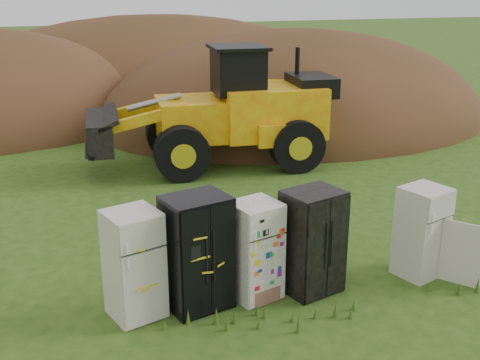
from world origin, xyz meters
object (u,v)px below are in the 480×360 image
object	(u,v)px
fridge_dark_mid	(312,241)
fridge_black_side	(197,252)
fridge_sticker	(255,250)
fridge_open_door	(421,232)
fridge_leftmost	(134,264)
wheel_loader	(209,108)

from	to	relation	value
fridge_dark_mid	fridge_black_side	bearing A→B (deg)	160.99
fridge_sticker	fridge_open_door	world-z (taller)	fridge_sticker
fridge_sticker	fridge_open_door	size ratio (longest dim) A/B	1.02
fridge_leftmost	fridge_open_door	xyz separation A→B (m)	(4.86, -0.04, -0.05)
fridge_black_side	fridge_dark_mid	world-z (taller)	fridge_black_side
fridge_leftmost	fridge_open_door	bearing A→B (deg)	-19.61
fridge_dark_mid	wheel_loader	distance (m)	7.19
fridge_dark_mid	fridge_leftmost	bearing A→B (deg)	161.28
fridge_open_door	wheel_loader	distance (m)	7.49
wheel_loader	fridge_black_side	bearing A→B (deg)	-102.24
fridge_sticker	fridge_open_door	xyz separation A→B (m)	(2.96, -0.08, -0.01)
fridge_leftmost	wheel_loader	bearing A→B (deg)	49.03
fridge_black_side	fridge_dark_mid	bearing A→B (deg)	-17.12
fridge_black_side	fridge_open_door	size ratio (longest dim) A/B	1.15
fridge_sticker	wheel_loader	world-z (taller)	wheel_loader
fridge_sticker	fridge_open_door	bearing A→B (deg)	-19.70
fridge_dark_mid	fridge_open_door	size ratio (longest dim) A/B	1.09
fridge_leftmost	fridge_sticker	world-z (taller)	fridge_leftmost
fridge_leftmost	fridge_open_door	world-z (taller)	fridge_leftmost
fridge_dark_mid	fridge_sticker	bearing A→B (deg)	158.10
fridge_open_door	wheel_loader	xyz separation A→B (m)	(-2.00, 7.17, 0.81)
fridge_sticker	fridge_open_door	distance (m)	2.96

